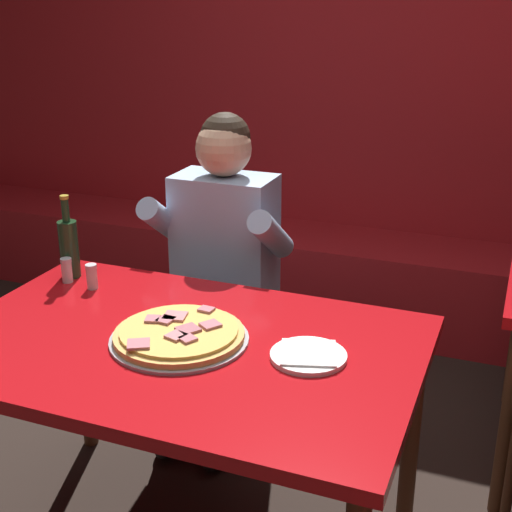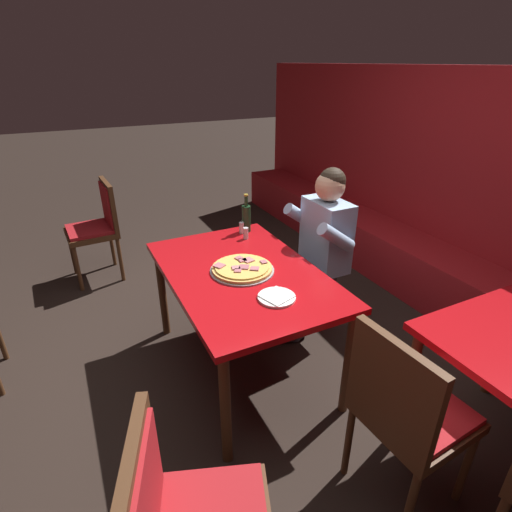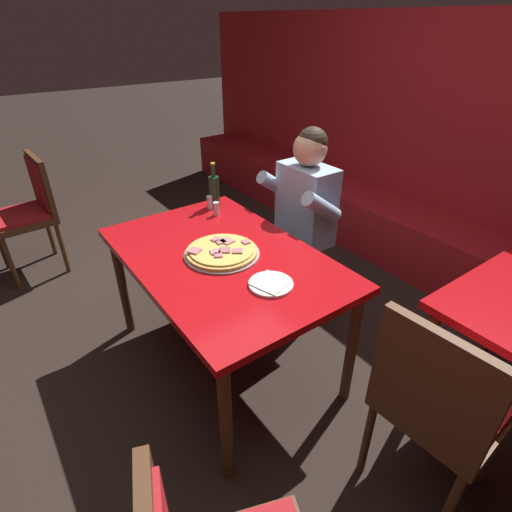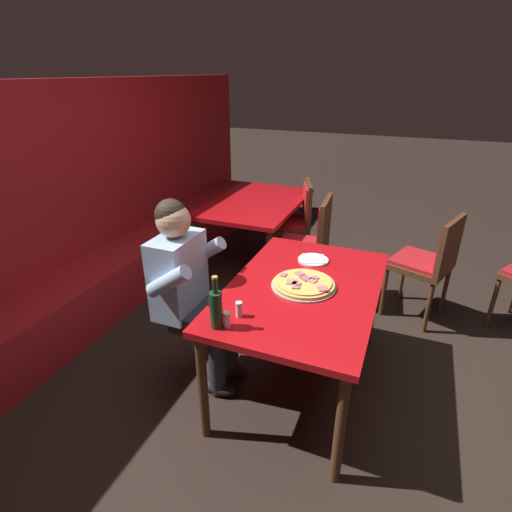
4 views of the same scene
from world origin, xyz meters
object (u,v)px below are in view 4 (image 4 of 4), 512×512
dining_chair_far_left (310,241)px  beer_bottle (216,308)px  plate_white_paper (313,260)px  diner_seated_blue_shirt (191,287)px  dining_chair_near_left (295,219)px  shaker_red_pepper_flakes (227,320)px  dining_chair_near_right (430,259)px  pizza (303,283)px  main_dining_table (303,298)px  shaker_oregano (239,310)px  background_dining_table (256,209)px

dining_chair_far_left → beer_bottle: bearing=178.6°
plate_white_paper → diner_seated_blue_shirt: size_ratio=0.16×
beer_bottle → dining_chair_near_left: 2.31m
shaker_red_pepper_flakes → dining_chair_near_right: (1.73, -1.00, -0.24)m
diner_seated_blue_shirt → dining_chair_near_left: size_ratio=1.36×
pizza → dining_chair_near_right: dining_chair_near_right is taller
shaker_red_pepper_flakes → dining_chair_near_left: size_ratio=0.09×
main_dining_table → pizza: (0.00, 0.00, 0.10)m
beer_bottle → shaker_oregano: bearing=-26.9°
diner_seated_blue_shirt → dining_chair_far_left: size_ratio=1.32×
diner_seated_blue_shirt → plate_white_paper: bearing=-48.6°
dining_chair_far_left → dining_chair_near_right: bearing=-88.5°
diner_seated_blue_shirt → dining_chair_near_right: size_ratio=1.37×
shaker_red_pepper_flakes → dining_chair_far_left: 1.72m
dining_chair_near_right → dining_chair_near_left: bearing=68.1°
beer_bottle → dining_chair_far_left: beer_bottle is taller
main_dining_table → beer_bottle: bearing=152.5°
diner_seated_blue_shirt → beer_bottle: bearing=-134.8°
main_dining_table → beer_bottle: (-0.58, 0.30, 0.19)m
main_dining_table → dining_chair_far_left: dining_chair_far_left is taller
dining_chair_near_left → background_dining_table: bearing=116.0°
dining_chair_near_left → background_dining_table: size_ratio=0.70×
pizza → background_dining_table: pizza is taller
dining_chair_near_left → shaker_oregano: bearing=-171.2°
dining_chair_near_left → background_dining_table: dining_chair_near_left is taller
shaker_red_pepper_flakes → dining_chair_far_left: dining_chair_far_left is taller
shaker_oregano → background_dining_table: 2.09m
dining_chair_near_left → shaker_red_pepper_flakes: bearing=-172.0°
shaker_red_pepper_flakes → diner_seated_blue_shirt: diner_seated_blue_shirt is taller
main_dining_table → dining_chair_near_left: 1.80m
pizza → diner_seated_blue_shirt: diner_seated_blue_shirt is taller
dining_chair_near_left → dining_chair_near_right: bearing=-111.9°
pizza → dining_chair_far_left: dining_chair_far_left is taller
main_dining_table → diner_seated_blue_shirt: (-0.20, 0.68, 0.03)m
plate_white_paper → diner_seated_blue_shirt: bearing=131.4°
background_dining_table → main_dining_table: bearing=-148.5°
shaker_oregano → dining_chair_near_right: (1.62, -0.98, -0.24)m
shaker_oregano → dining_chair_near_left: size_ratio=0.09×
shaker_oregano → dining_chair_near_right: dining_chair_near_right is taller
background_dining_table → pizza: bearing=-148.5°
pizza → dining_chair_far_left: size_ratio=0.41×
dining_chair_near_right → background_dining_table: 1.72m
main_dining_table → background_dining_table: (1.52, 0.93, -0.00)m
plate_white_paper → dining_chair_near_right: 1.14m
shaker_red_pepper_flakes → background_dining_table: 2.19m
beer_bottle → diner_seated_blue_shirt: (0.38, 0.38, -0.16)m
dining_chair_far_left → background_dining_table: bearing=61.0°
shaker_oregano → background_dining_table: size_ratio=0.06×
shaker_oregano → dining_chair_near_left: 2.18m
dining_chair_near_right → dining_chair_far_left: bearing=91.5°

